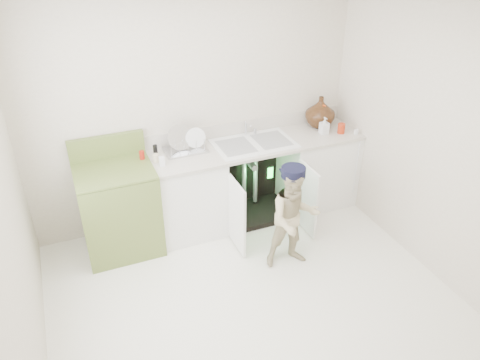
% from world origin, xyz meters
% --- Properties ---
extents(ground, '(3.50, 3.50, 0.00)m').
position_xyz_m(ground, '(0.00, 0.00, 0.00)').
color(ground, silver).
rests_on(ground, ground).
extents(room_shell, '(6.00, 5.50, 1.26)m').
position_xyz_m(room_shell, '(0.00, 0.00, 1.25)').
color(room_shell, beige).
rests_on(room_shell, ground).
extents(counter_run, '(2.44, 1.02, 1.25)m').
position_xyz_m(counter_run, '(0.58, 1.21, 0.48)').
color(counter_run, white).
rests_on(counter_run, ground).
extents(avocado_stove, '(0.74, 0.65, 1.14)m').
position_xyz_m(avocado_stove, '(-0.92, 1.18, 0.47)').
color(avocado_stove, olive).
rests_on(avocado_stove, ground).
extents(repair_worker, '(0.56, 0.81, 1.06)m').
position_xyz_m(repair_worker, '(0.56, 0.29, 0.54)').
color(repair_worker, '#C6B08E').
rests_on(repair_worker, ground).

